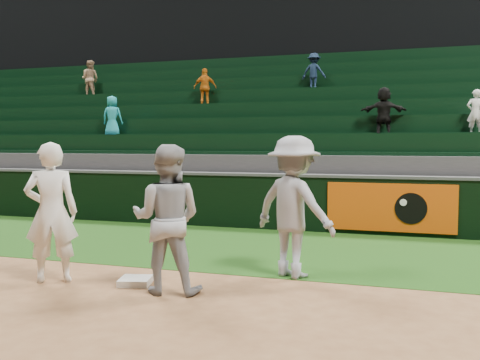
# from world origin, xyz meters

# --- Properties ---
(ground) EXTENTS (70.00, 70.00, 0.00)m
(ground) POSITION_xyz_m (0.00, 0.00, 0.00)
(ground) COLOR brown
(ground) RESTS_ON ground
(foul_grass) EXTENTS (36.00, 4.20, 0.01)m
(foul_grass) POSITION_xyz_m (0.00, 3.00, 0.00)
(foul_grass) COLOR #15380E
(foul_grass) RESTS_ON ground
(upper_deck) EXTENTS (40.00, 12.00, 12.00)m
(upper_deck) POSITION_xyz_m (0.00, 17.45, 6.00)
(upper_deck) COLOR black
(upper_deck) RESTS_ON ground
(first_base) EXTENTS (0.50, 0.50, 0.09)m
(first_base) POSITION_xyz_m (-0.17, 0.01, 0.05)
(first_base) COLOR white
(first_base) RESTS_ON ground
(first_baseman) EXTENTS (0.85, 0.76, 1.95)m
(first_baseman) POSITION_xyz_m (-1.34, -0.21, 0.97)
(first_baseman) COLOR white
(first_baseman) RESTS_ON ground
(baserunner) EXTENTS (1.05, 0.88, 1.92)m
(baserunner) POSITION_xyz_m (0.41, -0.19, 0.96)
(baserunner) COLOR #9A9DA4
(baserunner) RESTS_ON ground
(base_coach) EXTENTS (1.51, 1.23, 2.03)m
(base_coach) POSITION_xyz_m (1.80, 1.10, 1.02)
(base_coach) COLOR #90939C
(base_coach) RESTS_ON foul_grass
(field_wall) EXTENTS (36.00, 0.45, 1.25)m
(field_wall) POSITION_xyz_m (0.03, 5.20, 0.63)
(field_wall) COLOR black
(field_wall) RESTS_ON ground
(stadium_seating) EXTENTS (36.00, 5.95, 4.85)m
(stadium_seating) POSITION_xyz_m (-0.00, 8.97, 1.70)
(stadium_seating) COLOR #353537
(stadium_seating) RESTS_ON ground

